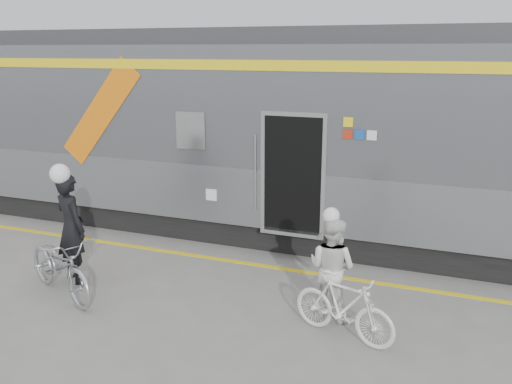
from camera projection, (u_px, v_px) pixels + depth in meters
The scene contains 9 objects.
ground at pixel (194, 318), 7.74m from camera, with size 90.00×90.00×0.00m, color slate.
train at pixel (216, 130), 11.55m from camera, with size 24.00×3.17×4.10m.
safety_strip at pixel (250, 264), 9.68m from camera, with size 24.00×0.12×0.01m, color yellow.
man at pixel (71, 228), 8.78m from camera, with size 0.66×0.44×1.82m, color black.
bicycle_left at pixel (60, 265), 8.32m from camera, with size 0.66×1.91×1.00m, color #9EA2A6.
woman at pixel (332, 268), 7.63m from camera, with size 0.72×0.56×1.48m, color silver.
bicycle_right at pixel (344, 307), 7.10m from camera, with size 0.42×1.49×0.90m, color white.
helmet_man at pixel (65, 164), 8.51m from camera, with size 0.32×0.32×0.32m, color white.
helmet_woman at pixel (334, 209), 7.41m from camera, with size 0.24×0.24×0.24m, color white.
Camera 1 is at (3.37, -6.22, 3.72)m, focal length 38.00 mm.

